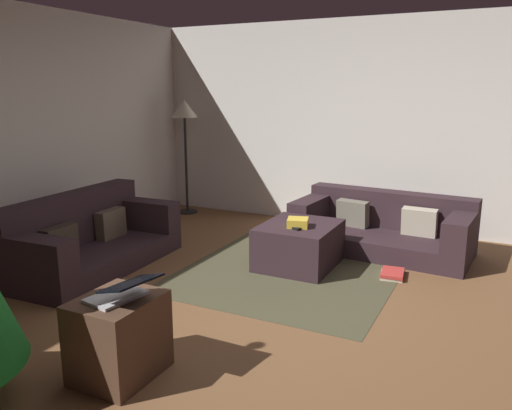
% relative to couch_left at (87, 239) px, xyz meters
% --- Properties ---
extents(ground_plane, '(6.40, 6.40, 0.00)m').
position_rel_couch_left_xyz_m(ground_plane, '(-0.36, -2.25, -0.28)').
color(ground_plane, brown).
extents(corner_partition, '(0.12, 6.40, 2.60)m').
position_rel_couch_left_xyz_m(corner_partition, '(2.78, -2.25, 1.02)').
color(corner_partition, silver).
rests_on(corner_partition, ground_plane).
extents(couch_left, '(1.86, 0.93, 0.73)m').
position_rel_couch_left_xyz_m(couch_left, '(0.00, 0.00, 0.00)').
color(couch_left, '#2D1E23').
rests_on(couch_left, ground_plane).
extents(couch_right, '(1.02, 1.94, 0.62)m').
position_rel_couch_left_xyz_m(couch_right, '(1.88, -2.53, -0.04)').
color(couch_right, '#2D1E23').
rests_on(couch_right, ground_plane).
extents(ottoman, '(0.83, 0.71, 0.43)m').
position_rel_couch_left_xyz_m(ottoman, '(0.97, -1.89, -0.07)').
color(ottoman, '#2D1E23').
rests_on(ottoman, ground_plane).
extents(gift_box, '(0.25, 0.25, 0.08)m').
position_rel_couch_left_xyz_m(gift_box, '(0.88, -1.90, 0.19)').
color(gift_box, gold).
rests_on(gift_box, ottoman).
extents(tv_remote, '(0.11, 0.17, 0.02)m').
position_rel_couch_left_xyz_m(tv_remote, '(0.79, -1.90, 0.16)').
color(tv_remote, black).
rests_on(tv_remote, ottoman).
extents(side_table, '(0.52, 0.44, 0.51)m').
position_rel_couch_left_xyz_m(side_table, '(-1.41, -1.64, -0.02)').
color(side_table, '#4C3323').
rests_on(side_table, ground_plane).
extents(laptop, '(0.39, 0.42, 0.17)m').
position_rel_couch_left_xyz_m(laptop, '(-1.42, -1.69, 0.29)').
color(laptop, silver).
rests_on(laptop, side_table).
extents(book_stack, '(0.32, 0.25, 0.06)m').
position_rel_couch_left_xyz_m(book_stack, '(1.07, -2.81, -0.25)').
color(book_stack, beige).
rests_on(book_stack, ground_plane).
extents(corner_lamp, '(0.36, 0.36, 1.60)m').
position_rel_couch_left_xyz_m(corner_lamp, '(2.35, 0.39, 1.08)').
color(corner_lamp, black).
rests_on(corner_lamp, ground_plane).
extents(area_rug, '(2.60, 2.00, 0.01)m').
position_rel_couch_left_xyz_m(area_rug, '(0.97, -1.89, -0.28)').
color(area_rug, '#423F2A').
rests_on(area_rug, ground_plane).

